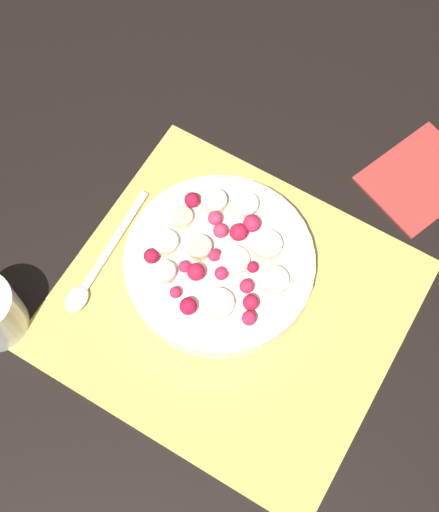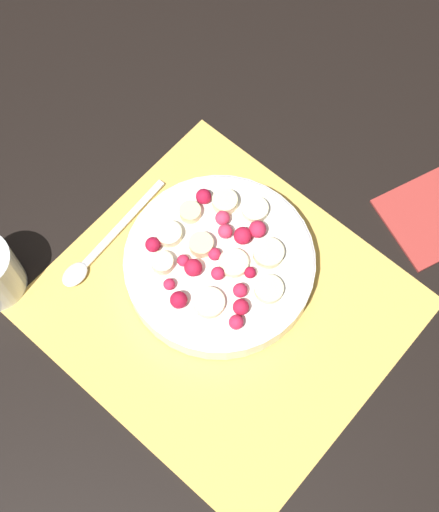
# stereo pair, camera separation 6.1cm
# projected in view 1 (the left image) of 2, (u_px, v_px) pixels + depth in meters

# --- Properties ---
(ground_plane) EXTENTS (3.00, 3.00, 0.00)m
(ground_plane) POSITION_uv_depth(u_px,v_px,m) (231.00, 306.00, 0.87)
(ground_plane) COLOR black
(placemat) EXTENTS (0.40, 0.37, 0.01)m
(placemat) POSITION_uv_depth(u_px,v_px,m) (231.00, 305.00, 0.87)
(placemat) COLOR #E0B251
(placemat) RESTS_ON ground_plane
(fruit_bowl) EXTENTS (0.23, 0.23, 0.06)m
(fruit_bowl) POSITION_uv_depth(u_px,v_px,m) (219.00, 262.00, 0.86)
(fruit_bowl) COLOR white
(fruit_bowl) RESTS_ON placemat
(spoon) EXTENTS (0.03, 0.18, 0.01)m
(spoon) POSITION_uv_depth(u_px,v_px,m) (93.00, 274.00, 0.88)
(spoon) COLOR silver
(spoon) RESTS_ON placemat
(napkin) EXTENTS (0.16, 0.17, 0.01)m
(napkin) POSITION_uv_depth(u_px,v_px,m) (421.00, 178.00, 0.94)
(napkin) COLOR #A3332D
(napkin) RESTS_ON ground_plane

